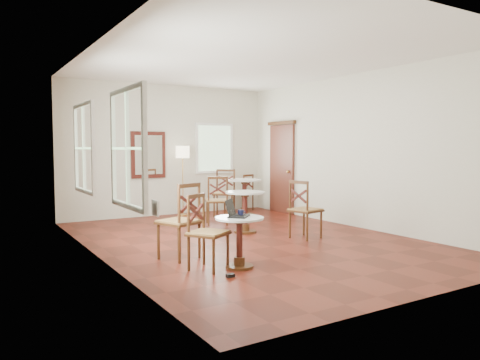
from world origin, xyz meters
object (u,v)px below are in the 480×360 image
Objects in this scene: floor_lamp at (183,157)px; chair_mid_b at (305,210)px; cafe_table_near at (239,236)px; water_glass at (233,213)px; chair_near_b at (207,232)px; power_adapter at (230,276)px; chair_mid_a at (217,200)px; chair_back_b at (224,193)px; chair_near_a at (180,221)px; cafe_table_mid at (245,207)px; chair_back_a at (244,192)px; navy_mug at (241,213)px; cafe_table_back at (244,193)px; mouse at (237,216)px; laptop at (235,212)px.

chair_mid_b is at bearing -79.15° from floor_lamp.
water_glass reaches higher than cafe_table_near.
chair_near_b reaches higher than power_adapter.
chair_mid_a is 1.20m from chair_back_b.
cafe_table_near is 0.62× the size of chair_near_a.
cafe_table_mid is at bearing -71.27° from chair_back_b.
cafe_table_near is at bearing 41.64° from chair_back_a.
navy_mug is at bearing -50.34° from chair_near_b.
power_adapter is at bearing 40.67° from chair_back_a.
floor_lamp is at bearing -64.44° from chair_mid_a.
cafe_table_back reaches higher than power_adapter.
cafe_table_back is at bearing 20.59° from chair_near_b.
power_adapter is (0.13, -1.17, -0.51)m from chair_near_a.
chair_back_a reaches higher than power_adapter.
mouse is 0.79m from power_adapter.
chair_mid_a is 1.10× the size of chair_back_a.
cafe_table_near is 5.87× the size of navy_mug.
cafe_table_mid is 6.71× the size of navy_mug.
chair_back_b is 1.26m from floor_lamp.
chair_mid_a reaches higher than water_glass.
chair_near_b is 0.45m from mouse.
chair_back_a is (3.36, 4.49, -0.03)m from chair_near_b.
chair_mid_a is at bearing 27.70° from chair_near_b.
cafe_table_mid is 1.88× the size of laptop.
chair_back_a is 9.71× the size of mouse.
chair_near_a is 1.28m from power_adapter.
cafe_table_mid is at bearing 55.96° from mouse.
chair_back_b is 4.58m from water_glass.
cafe_table_mid is at bearing 15.50° from chair_near_b.
chair_near_b is 0.98× the size of chair_mid_a.
floor_lamp is 4.84m from mouse.
chair_back_a is at bearing -114.03° from chair_mid_a.
laptop is at bearing -106.12° from floor_lamp.
cafe_table_mid is 0.71× the size of chair_back_b.
chair_back_b reaches higher than mouse.
mouse is (0.36, -0.16, 0.20)m from chair_near_b.
power_adapter is (-1.70, -3.45, -0.47)m from chair_mid_a.
water_glass is at bearing -125.70° from cafe_table_mid.
chair_mid_a is 9.86× the size of power_adapter.
cafe_table_near is 0.67× the size of chair_mid_a.
chair_near_a reaches higher than chair_mid_b.
cafe_table_back is 0.87× the size of chair_near_b.
cafe_table_mid is 2.51m from mouse.
chair_mid_a is (-1.12, -0.75, -0.02)m from cafe_table_back.
chair_mid_b is (2.42, 0.23, -0.03)m from chair_near_a.
laptop is at bearing -1.00° from water_glass.
chair_mid_b is at bearing 58.52° from chair_back_a.
chair_back_b is 11.46× the size of mouse.
cafe_table_back is 0.91m from chair_back_a.
cafe_table_near is at bearing -105.63° from floor_lamp.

